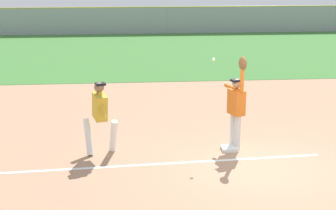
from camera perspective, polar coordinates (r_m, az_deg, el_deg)
The scene contains 12 objects.
ground_plane at distance 11.56m, azimuth 9.89°, elevation -6.90°, with size 72.06×72.06×0.00m, color tan.
outfield_grass at distance 26.54m, azimuth 1.21°, elevation 5.95°, with size 44.22×14.01×0.01m, color #3D7533.
chalk_foul_line at distance 11.56m, azimuth -12.18°, elevation -7.00°, with size 12.00×0.10×0.01m, color white.
first_base at distance 12.55m, azimuth 6.80°, elevation -4.76°, with size 0.38×0.38×0.08m, color white.
fielder at distance 12.38m, azimuth 7.58°, elevation 0.17°, with size 0.40×0.88×2.28m.
runner at distance 12.04m, azimuth -7.50°, elevation -0.87°, with size 0.85×0.83×1.72m.
baseball at distance 12.05m, azimuth 5.04°, elevation 5.02°, with size 0.07×0.07×0.07m, color white.
outfield_fence at distance 33.34m, azimuth -0.12°, elevation 9.34°, with size 44.30×0.08×1.71m.
parked_car_blue at distance 36.70m, azimuth -13.68°, elevation 9.19°, with size 4.48×2.28×1.25m.
parked_car_silver at distance 36.28m, azimuth -2.86°, elevation 9.53°, with size 4.50×2.31×1.25m.
parked_car_white at distance 36.88m, azimuth 6.82°, elevation 9.54°, with size 4.52×2.35×1.25m.
parked_car_red at distance 39.21m, azimuth 16.40°, elevation 9.37°, with size 4.43×2.18×1.25m.
Camera 1 is at (-2.91, -10.32, 4.33)m, focal length 55.30 mm.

